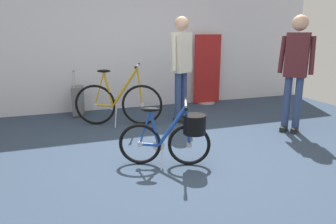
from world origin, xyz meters
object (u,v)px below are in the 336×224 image
Objects in this scene: floor_banner_stand at (207,74)px; folding_bike_foreground at (176,135)px; visitor_near_wall at (181,62)px; visitor_browsing at (296,66)px; rolling_suitcase at (78,100)px; display_bike_left at (118,103)px.

floor_banner_stand is 1.45× the size of folding_bike_foreground.
visitor_near_wall is at bearing -132.77° from floor_banner_stand.
folding_bike_foreground is at bearing -163.66° from visitor_browsing.
rolling_suitcase is at bearing 149.20° from visitor_near_wall.
floor_banner_stand is 1.57m from visitor_near_wall.
visitor_browsing reaches higher than display_bike_left.
floor_banner_stand is at bearing 25.13° from display_bike_left.
floor_banner_stand is 1.06× the size of display_bike_left.
visitor_browsing is (2.49, -1.19, 0.64)m from display_bike_left.
rolling_suitcase is (-2.69, -0.13, -0.36)m from floor_banner_stand.
display_bike_left is (-2.09, -0.98, -0.27)m from floor_banner_stand.
folding_bike_foreground is 0.57× the size of visitor_browsing.
visitor_near_wall is (0.72, 1.68, 0.65)m from folding_bike_foreground.
rolling_suitcase is at bearing 109.28° from folding_bike_foreground.
rolling_suitcase is at bearing 125.37° from display_bike_left.
floor_banner_stand reaches higher than display_bike_left.
rolling_suitcase reaches higher than folding_bike_foreground.
visitor_browsing is (2.16, 0.63, 0.65)m from folding_bike_foreground.
visitor_browsing is at bearing -33.37° from rolling_suitcase.
visitor_near_wall reaches higher than folding_bike_foreground.
visitor_near_wall is (1.06, -0.14, 0.64)m from display_bike_left.
visitor_browsing is (0.40, -2.17, 0.37)m from floor_banner_stand.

